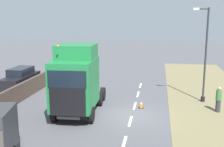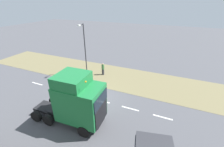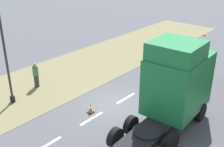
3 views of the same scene
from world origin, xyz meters
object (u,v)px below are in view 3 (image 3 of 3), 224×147
at_px(lorry_cab, 176,83).
at_px(lamp_post, 6,53).
at_px(pedestrian, 36,75).
at_px(traffic_cone_lead, 91,108).

xyz_separation_m(lorry_cab, lamp_post, (-8.74, -4.75, 0.95)).
xyz_separation_m(lorry_cab, pedestrian, (-9.50, -2.41, -1.50)).
xyz_separation_m(lamp_post, pedestrian, (-0.76, 2.34, -2.45)).
relative_size(lorry_cab, lamp_post, 0.95).
xyz_separation_m(lorry_cab, traffic_cone_lead, (-4.15, -2.40, -2.12)).
distance_m(pedestrian, traffic_cone_lead, 5.39).
distance_m(lorry_cab, traffic_cone_lead, 5.24).
bearing_deg(pedestrian, traffic_cone_lead, 0.12).
bearing_deg(pedestrian, lamp_post, -71.95).
bearing_deg(pedestrian, lorry_cab, 14.22).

